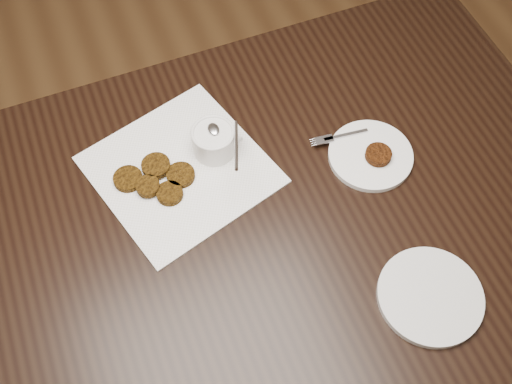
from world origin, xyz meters
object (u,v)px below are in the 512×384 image
at_px(table, 234,312).
at_px(napkin, 180,169).
at_px(plate_with_patty, 371,154).
at_px(plate_empty, 430,296).
at_px(sauce_ramekin, 213,132).

relative_size(table, napkin, 4.71).
xyz_separation_m(table, plate_with_patty, (0.34, 0.08, 0.39)).
height_order(table, napkin, napkin).
distance_m(table, napkin, 0.43).
bearing_deg(table, napkin, 99.66).
height_order(plate_with_patty, plate_empty, plate_with_patty).
xyz_separation_m(table, napkin, (-0.03, 0.19, 0.38)).
distance_m(table, sauce_ramekin, 0.49).
xyz_separation_m(table, sauce_ramekin, (0.05, 0.21, 0.44)).
xyz_separation_m(sauce_ramekin, plate_with_patty, (0.29, -0.14, -0.05)).
bearing_deg(sauce_ramekin, napkin, -166.21).
relative_size(table, plate_empty, 7.92).
height_order(table, plate_with_patty, plate_with_patty).
bearing_deg(sauce_ramekin, table, -102.73).
bearing_deg(plate_with_patty, table, -167.05).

